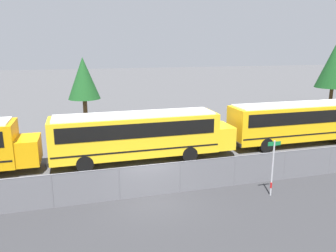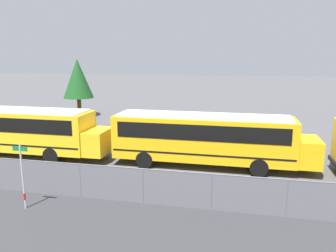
{
  "view_description": "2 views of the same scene",
  "coord_description": "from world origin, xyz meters",
  "px_view_note": "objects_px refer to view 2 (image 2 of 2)",
  "views": [
    {
      "loc": [
        -3.28,
        -14.78,
        7.28
      ],
      "look_at": [
        2.39,
        5.19,
        2.23
      ],
      "focal_mm": 35.0,
      "sensor_mm": 36.0,
      "label": 1
    },
    {
      "loc": [
        14.77,
        -13.25,
        6.54
      ],
      "look_at": [
        10.7,
        5.4,
        2.46
      ],
      "focal_mm": 35.0,
      "sensor_mm": 36.0,
      "label": 2
    }
  ],
  "objects_px": {
    "school_bus_3": "(18,128)",
    "school_bus_4": "(207,136)",
    "street_sign": "(23,175)",
    "tree_1": "(78,79)"
  },
  "relations": [
    {
      "from": "tree_1",
      "to": "street_sign",
      "type": "bearing_deg",
      "value": -68.74
    },
    {
      "from": "street_sign",
      "to": "tree_1",
      "type": "bearing_deg",
      "value": 111.26
    },
    {
      "from": "street_sign",
      "to": "tree_1",
      "type": "distance_m",
      "value": 22.92
    },
    {
      "from": "school_bus_3",
      "to": "street_sign",
      "type": "xyz_separation_m",
      "value": [
        5.3,
        -6.89,
        -0.36
      ]
    },
    {
      "from": "school_bus_4",
      "to": "tree_1",
      "type": "relative_size",
      "value": 1.91
    },
    {
      "from": "school_bus_3",
      "to": "school_bus_4",
      "type": "distance_m",
      "value": 12.48
    },
    {
      "from": "school_bus_4",
      "to": "street_sign",
      "type": "height_order",
      "value": "school_bus_4"
    },
    {
      "from": "school_bus_4",
      "to": "street_sign",
      "type": "distance_m",
      "value": 10.25
    },
    {
      "from": "street_sign",
      "to": "tree_1",
      "type": "xyz_separation_m",
      "value": [
        -8.26,
        21.22,
        2.62
      ]
    },
    {
      "from": "school_bus_3",
      "to": "street_sign",
      "type": "relative_size",
      "value": 4.19
    }
  ]
}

